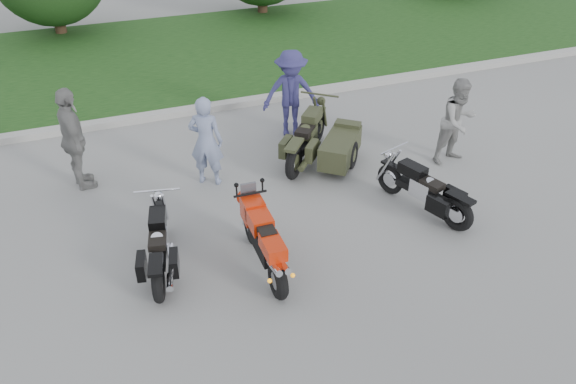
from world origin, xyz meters
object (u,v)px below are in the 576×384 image
object	(u,v)px
person_back	(74,140)
cruiser_sidecar	(326,145)
sportbike_red	(264,240)
person_grey	(458,121)
person_denim	(291,94)
cruiser_left	(160,248)
person_stripe	(206,141)
cruiser_right	(427,192)

from	to	relation	value
person_back	cruiser_sidecar	bearing A→B (deg)	-109.68
sportbike_red	person_grey	size ratio (longest dim) A/B	1.11
cruiser_sidecar	person_back	distance (m)	4.73
sportbike_red	cruiser_sidecar	world-z (taller)	sportbike_red
person_denim	cruiser_left	bearing A→B (deg)	-119.50
sportbike_red	person_denim	distance (m)	4.66
cruiser_left	person_denim	world-z (taller)	person_denim
person_grey	person_stripe	bearing A→B (deg)	159.91
sportbike_red	person_grey	xyz separation A→B (m)	(4.69, 1.82, 0.33)
cruiser_left	person_back	xyz separation A→B (m)	(-0.92, 2.97, 0.57)
sportbike_red	person_grey	distance (m)	5.04
cruiser_sidecar	person_back	xyz separation A→B (m)	(-4.61, 0.89, 0.55)
cruiser_left	cruiser_right	xyz separation A→B (m)	(4.58, -0.14, 0.01)
cruiser_sidecar	person_grey	world-z (taller)	person_grey
person_grey	person_denim	size ratio (longest dim) A/B	0.92
person_denim	person_grey	bearing A→B (deg)	-26.59
sportbike_red	cruiser_left	size ratio (longest dim) A/B	0.96
cruiser_sidecar	sportbike_red	bearing A→B (deg)	-89.72
person_stripe	person_denim	xyz separation A→B (m)	(2.22, 1.35, 0.08)
person_stripe	person_grey	distance (m)	4.92
sportbike_red	person_stripe	bearing A→B (deg)	94.61
cruiser_sidecar	person_denim	distance (m)	1.60
sportbike_red	person_back	bearing A→B (deg)	125.92
person_denim	person_back	size ratio (longest dim) A/B	0.97
sportbike_red	cruiser_sidecar	size ratio (longest dim) A/B	0.89
cruiser_sidecar	person_stripe	xyz separation A→B (m)	(-2.36, 0.16, 0.44)
person_stripe	person_denim	distance (m)	2.60
person_grey	cruiser_right	bearing A→B (deg)	-146.92
cruiser_right	cruiser_left	bearing A→B (deg)	160.33
person_stripe	cruiser_left	bearing A→B (deg)	89.10
sportbike_red	cruiser_right	world-z (taller)	sportbike_red
cruiser_left	person_denim	size ratio (longest dim) A/B	1.07
cruiser_right	cruiser_sidecar	xyz separation A→B (m)	(-0.89, 2.22, 0.02)
person_back	person_grey	bearing A→B (deg)	-112.32
cruiser_left	person_grey	world-z (taller)	person_grey
person_stripe	person_grey	world-z (taller)	person_stripe
cruiser_sidecar	person_stripe	size ratio (longest dim) A/B	1.24
sportbike_red	person_back	distance (m)	4.28
cruiser_left	person_stripe	distance (m)	2.64
cruiser_left	person_stripe	bearing A→B (deg)	71.89
person_stripe	sportbike_red	bearing A→B (deg)	122.51
cruiser_sidecar	person_denim	bearing A→B (deg)	135.94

